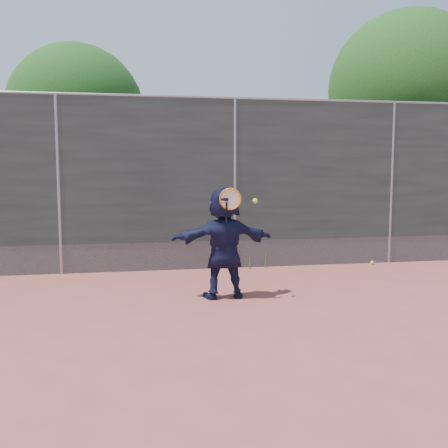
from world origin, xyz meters
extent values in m
plane|color=#9E4C42|center=(0.00, 0.00, 0.00)|extent=(80.00, 80.00, 0.00)
imported|color=#141737|center=(-0.55, 1.48, 0.77)|extent=(1.44, 0.52, 1.53)
sphere|color=#D4F235|center=(2.59, 3.35, 0.03)|extent=(0.07, 0.07, 0.07)
cube|color=#38423D|center=(0.00, 3.50, 1.75)|extent=(20.00, 0.04, 2.50)
cube|color=slate|center=(0.00, 3.50, 0.25)|extent=(20.00, 0.03, 0.50)
cylinder|color=gray|center=(0.00, 3.50, 3.00)|extent=(20.00, 0.05, 0.05)
cylinder|color=gray|center=(-3.00, 3.50, 1.50)|extent=(0.06, 0.06, 3.00)
cylinder|color=gray|center=(0.00, 3.50, 1.50)|extent=(0.06, 0.06, 3.00)
cylinder|color=gray|center=(3.00, 3.50, 1.50)|extent=(0.06, 0.06, 3.00)
torus|color=orange|center=(-0.50, 1.28, 1.37)|extent=(0.29, 0.06, 0.29)
cylinder|color=beige|center=(-0.50, 1.28, 1.37)|extent=(0.25, 0.04, 0.25)
cylinder|color=black|center=(-0.55, 1.30, 1.17)|extent=(0.04, 0.13, 0.33)
sphere|color=#D4F235|center=(-0.16, 1.30, 1.34)|extent=(0.07, 0.07, 0.07)
cylinder|color=#382314|center=(4.50, 5.70, 1.30)|extent=(0.28, 0.28, 2.60)
sphere|color=#23561C|center=(4.50, 5.70, 3.59)|extent=(3.60, 3.60, 3.60)
sphere|color=#23561C|center=(5.22, 5.90, 3.23)|extent=(2.52, 2.52, 2.52)
cylinder|color=#382314|center=(-3.00, 6.50, 1.10)|extent=(0.28, 0.28, 2.20)
sphere|color=#23561C|center=(-3.00, 6.50, 3.03)|extent=(3.00, 3.00, 3.00)
sphere|color=#23561C|center=(-2.40, 6.70, 2.73)|extent=(2.10, 2.10, 2.10)
cone|color=#387226|center=(0.25, 3.38, 0.13)|extent=(0.03, 0.03, 0.26)
cone|color=#387226|center=(0.55, 3.40, 0.15)|extent=(0.03, 0.03, 0.30)
cone|color=#387226|center=(-0.10, 3.36, 0.11)|extent=(0.03, 0.03, 0.22)
camera|label=1|loc=(-1.74, -5.19, 1.76)|focal=40.00mm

